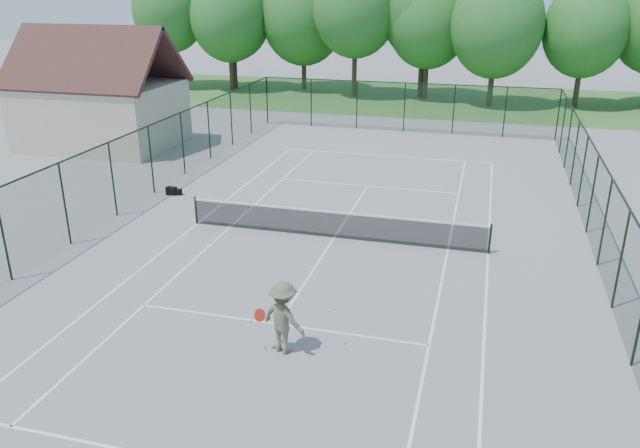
{
  "coord_description": "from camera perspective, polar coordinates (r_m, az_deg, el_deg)",
  "views": [
    {
      "loc": [
        5.01,
        -20.52,
        8.8
      ],
      "look_at": [
        0.0,
        -2.0,
        1.3
      ],
      "focal_mm": 35.0,
      "sensor_mm": 36.0,
      "label": 1
    }
  ],
  "objects": [
    {
      "name": "grass_far",
      "position": [
        51.52,
        9.52,
        11.24
      ],
      "size": [
        80.0,
        16.0,
        0.01
      ],
      "primitive_type": "cube",
      "color": "#3B732E",
      "rests_on": "ground"
    },
    {
      "name": "tennis_player",
      "position": [
        15.75,
        -3.37,
        -8.54
      ],
      "size": [
        2.0,
        1.12,
        1.93
      ],
      "color": "#5A6043",
      "rests_on": "ground"
    },
    {
      "name": "sports_bag_b",
      "position": [
        28.14,
        -12.86,
        2.87
      ],
      "size": [
        0.39,
        0.3,
        0.27
      ],
      "primitive_type": "cube",
      "rotation": [
        0.0,
        0.0,
        0.28
      ],
      "color": "black",
      "rests_on": "ground"
    },
    {
      "name": "court_lines",
      "position": [
        22.88,
        1.31,
        -1.26
      ],
      "size": [
        11.05,
        23.85,
        0.01
      ],
      "color": "white",
      "rests_on": "ground"
    },
    {
      "name": "utility_building",
      "position": [
        37.49,
        -19.58,
        11.44
      ],
      "size": [
        8.6,
        6.27,
        6.63
      ],
      "color": "beige",
      "rests_on": "ground"
    },
    {
      "name": "tree_line_far",
      "position": [
        50.85,
        9.94,
        17.89
      ],
      "size": [
        39.4,
        6.4,
        9.7
      ],
      "color": "#413023",
      "rests_on": "ground"
    },
    {
      "name": "tennis_net",
      "position": [
        22.67,
        1.32,
        0.07
      ],
      "size": [
        11.08,
        0.08,
        1.1
      ],
      "color": "black",
      "rests_on": "ground"
    },
    {
      "name": "fence_enclosure",
      "position": [
        22.33,
        1.34,
        2.43
      ],
      "size": [
        18.05,
        36.05,
        3.02
      ],
      "color": "#1A3B20",
      "rests_on": "ground"
    },
    {
      "name": "ground",
      "position": [
        22.88,
        1.31,
        -1.27
      ],
      "size": [
        140.0,
        140.0,
        0.0
      ],
      "primitive_type": "plane",
      "color": "gray",
      "rests_on": "ground"
    },
    {
      "name": "sports_bag_a",
      "position": [
        28.23,
        -13.43,
        2.97
      ],
      "size": [
        0.44,
        0.27,
        0.35
      ],
      "primitive_type": "cube",
      "rotation": [
        0.0,
        0.0,
        0.01
      ],
      "color": "black",
      "rests_on": "ground"
    }
  ]
}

